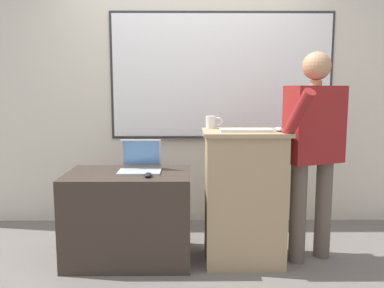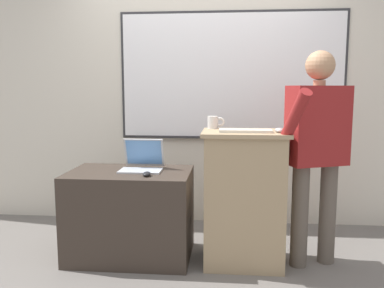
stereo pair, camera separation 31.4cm
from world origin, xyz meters
TOP-DOWN VIEW (x-y plane):
  - ground_plane at (0.00, 0.00)m, footprint 30.00×30.00m
  - back_wall at (0.02, 1.40)m, footprint 6.40×0.17m
  - lectern_podium at (0.44, 0.35)m, footprint 0.66×0.50m
  - side_desk at (-0.48, 0.40)m, footprint 0.98×0.64m
  - person_presenter at (0.98, 0.38)m, footprint 0.62×0.66m
  - laptop at (-0.39, 0.47)m, footprint 0.34×0.30m
  - wireless_keyboard at (0.44, 0.29)m, footprint 0.39×0.15m
  - computer_mouse_by_laptop at (-0.31, 0.23)m, footprint 0.06×0.10m
  - computer_mouse_by_keyboard at (0.68, 0.29)m, footprint 0.06×0.10m
  - coffee_mug at (0.19, 0.53)m, footprint 0.14×0.08m

SIDE VIEW (x-z plane):
  - ground_plane at x=0.00m, z-range 0.00..0.00m
  - side_desk at x=-0.48m, z-range 0.00..0.72m
  - lectern_podium at x=0.44m, z-range 0.00..1.06m
  - computer_mouse_by_laptop at x=-0.31m, z-range 0.72..0.75m
  - laptop at x=-0.39m, z-range 0.67..0.92m
  - person_presenter at x=0.98m, z-range 0.14..1.80m
  - wireless_keyboard at x=0.44m, z-range 1.06..1.08m
  - computer_mouse_by_keyboard at x=0.68m, z-range 1.06..1.09m
  - coffee_mug at x=0.19m, z-range 1.06..1.16m
  - back_wall at x=0.02m, z-range 0.00..2.99m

